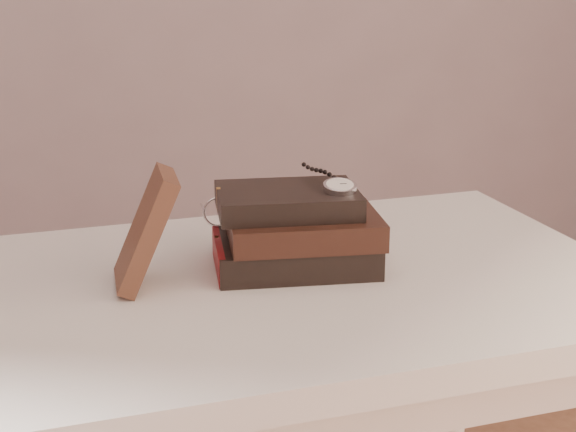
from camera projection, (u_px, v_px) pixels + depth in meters
name	position (u px, v px, depth m)	size (l,w,h in m)	color
table	(262.00, 341.00, 1.18)	(1.00, 0.60, 0.75)	silver
book_stack	(296.00, 232.00, 1.19)	(0.24, 0.19, 0.11)	black
journal	(146.00, 230.00, 1.11)	(0.02, 0.10, 0.16)	#3D2117
pocket_watch	(338.00, 185.00, 1.17)	(0.05, 0.15, 0.02)	silver
eyeglasses	(234.00, 211.00, 1.24)	(0.11, 0.12, 0.04)	silver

